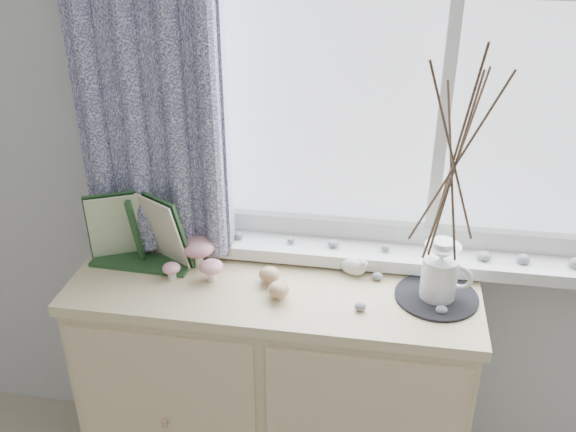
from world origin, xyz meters
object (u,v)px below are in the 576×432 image
object	(u,v)px
toadstool_cluster	(198,254)
twig_pitcher	(455,156)
botanical_book	(134,234)
sideboard	(275,391)

from	to	relation	value
toadstool_cluster	twig_pitcher	bearing A→B (deg)	-2.38
botanical_book	toadstool_cluster	size ratio (longest dim) A/B	1.95
sideboard	toadstool_cluster	bearing A→B (deg)	173.15
sideboard	botanical_book	distance (m)	0.69
botanical_book	toadstool_cluster	bearing A→B (deg)	9.96
sideboard	botanical_book	xyz separation A→B (m)	(-0.42, 0.00, 0.55)
botanical_book	toadstool_cluster	distance (m)	0.20
botanical_book	sideboard	bearing A→B (deg)	1.92
sideboard	toadstool_cluster	size ratio (longest dim) A/B	6.56
sideboard	twig_pitcher	xyz separation A→B (m)	(0.47, -0.00, 0.86)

